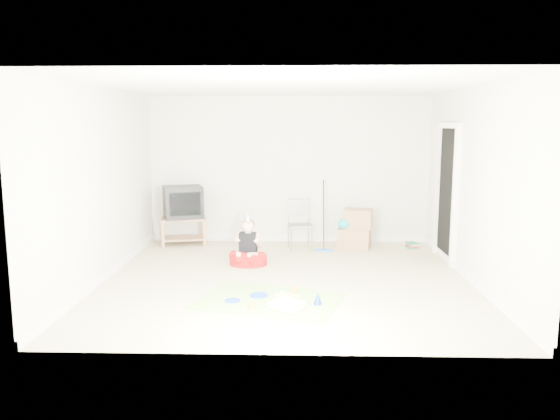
{
  "coord_description": "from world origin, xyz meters",
  "views": [
    {
      "loc": [
        0.12,
        -7.27,
        2.11
      ],
      "look_at": [
        -0.1,
        0.4,
        0.9
      ],
      "focal_mm": 35.0,
      "sensor_mm": 36.0,
      "label": 1
    }
  ],
  "objects_px": {
    "cardboard_boxes": "(355,230)",
    "birthday_cake": "(287,306)",
    "crt_tv": "(183,202)",
    "folding_chair": "(300,225)",
    "tv_stand": "(184,229)",
    "seated_woman": "(248,253)"
  },
  "relations": [
    {
      "from": "cardboard_boxes",
      "to": "birthday_cake",
      "type": "distance_m",
      "value": 3.38
    },
    {
      "from": "folding_chair",
      "to": "birthday_cake",
      "type": "bearing_deg",
      "value": -93.22
    },
    {
      "from": "birthday_cake",
      "to": "cardboard_boxes",
      "type": "bearing_deg",
      "value": 70.61
    },
    {
      "from": "folding_chair",
      "to": "crt_tv",
      "type": "bearing_deg",
      "value": 170.92
    },
    {
      "from": "birthday_cake",
      "to": "tv_stand",
      "type": "bearing_deg",
      "value": 118.98
    },
    {
      "from": "tv_stand",
      "to": "folding_chair",
      "type": "xyz_separation_m",
      "value": [
        2.05,
        -0.33,
        0.14
      ]
    },
    {
      "from": "tv_stand",
      "to": "seated_woman",
      "type": "height_order",
      "value": "seated_woman"
    },
    {
      "from": "folding_chair",
      "to": "seated_woman",
      "type": "bearing_deg",
      "value": -126.91
    },
    {
      "from": "crt_tv",
      "to": "birthday_cake",
      "type": "xyz_separation_m",
      "value": [
        1.88,
        -3.39,
        -0.71
      ]
    },
    {
      "from": "crt_tv",
      "to": "seated_woman",
      "type": "height_order",
      "value": "crt_tv"
    },
    {
      "from": "folding_chair",
      "to": "seated_woman",
      "type": "height_order",
      "value": "folding_chair"
    },
    {
      "from": "crt_tv",
      "to": "cardboard_boxes",
      "type": "distance_m",
      "value": 3.04
    },
    {
      "from": "crt_tv",
      "to": "folding_chair",
      "type": "xyz_separation_m",
      "value": [
        2.05,
        -0.33,
        -0.34
      ]
    },
    {
      "from": "cardboard_boxes",
      "to": "seated_woman",
      "type": "distance_m",
      "value": 2.09
    },
    {
      "from": "tv_stand",
      "to": "birthday_cake",
      "type": "height_order",
      "value": "tv_stand"
    },
    {
      "from": "folding_chair",
      "to": "cardboard_boxes",
      "type": "xyz_separation_m",
      "value": [
        0.95,
        0.11,
        -0.09
      ]
    },
    {
      "from": "birthday_cake",
      "to": "folding_chair",
      "type": "bearing_deg",
      "value": 86.78
    },
    {
      "from": "crt_tv",
      "to": "folding_chair",
      "type": "bearing_deg",
      "value": -28.56
    },
    {
      "from": "cardboard_boxes",
      "to": "birthday_cake",
      "type": "bearing_deg",
      "value": -109.39
    },
    {
      "from": "crt_tv",
      "to": "folding_chair",
      "type": "relative_size",
      "value": 0.75
    },
    {
      "from": "tv_stand",
      "to": "seated_woman",
      "type": "distance_m",
      "value": 1.87
    },
    {
      "from": "birthday_cake",
      "to": "crt_tv",
      "type": "bearing_deg",
      "value": 118.98
    }
  ]
}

